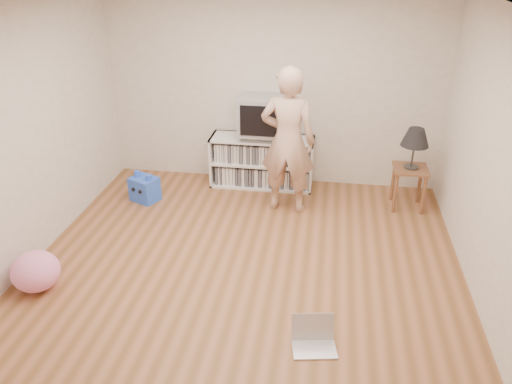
{
  "coord_description": "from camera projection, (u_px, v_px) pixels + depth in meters",
  "views": [
    {
      "loc": [
        0.78,
        -4.26,
        3.06
      ],
      "look_at": [
        0.06,
        0.4,
        0.7
      ],
      "focal_mm": 35.0,
      "sensor_mm": 36.0,
      "label": 1
    }
  ],
  "objects": [
    {
      "name": "ground",
      "position": [
        245.0,
        268.0,
        5.24
      ],
      "size": [
        4.5,
        4.5,
        0.0
      ],
      "primitive_type": "plane",
      "color": "brown",
      "rests_on": "ground"
    },
    {
      "name": "person",
      "position": [
        288.0,
        141.0,
        6.01
      ],
      "size": [
        0.7,
        0.49,
        1.83
      ],
      "primitive_type": "imported",
      "rotation": [
        0.0,
        0.0,
        3.07
      ],
      "color": "#D2A88F",
      "rests_on": "ground"
    },
    {
      "name": "walls",
      "position": [
        243.0,
        153.0,
        4.66
      ],
      "size": [
        4.52,
        4.52,
        2.6
      ],
      "color": "beige",
      "rests_on": "ground"
    },
    {
      "name": "laptop",
      "position": [
        313.0,
        338.0,
        4.21
      ],
      "size": [
        0.41,
        0.35,
        0.25
      ],
      "rotation": [
        0.0,
        0.0,
        0.18
      ],
      "color": "silver",
      "rests_on": "ground"
    },
    {
      "name": "dvd_deck",
      "position": [
        262.0,
        135.0,
        6.71
      ],
      "size": [
        0.45,
        0.35,
        0.07
      ],
      "primitive_type": "cube",
      "color": "gray",
      "rests_on": "media_unit"
    },
    {
      "name": "plush_blue",
      "position": [
        144.0,
        189.0,
        6.54
      ],
      "size": [
        0.42,
        0.38,
        0.39
      ],
      "rotation": [
        0.0,
        0.0,
        -0.43
      ],
      "color": "blue",
      "rests_on": "ground"
    },
    {
      "name": "table_lamp",
      "position": [
        415.0,
        138.0,
        6.02
      ],
      "size": [
        0.34,
        0.34,
        0.52
      ],
      "color": "#333333",
      "rests_on": "side_table"
    },
    {
      "name": "media_unit",
      "position": [
        262.0,
        161.0,
        6.89
      ],
      "size": [
        1.4,
        0.45,
        0.7
      ],
      "color": "white",
      "rests_on": "ground"
    },
    {
      "name": "plush_pink",
      "position": [
        36.0,
        271.0,
        4.85
      ],
      "size": [
        0.57,
        0.57,
        0.39
      ],
      "primitive_type": "ellipsoid",
      "rotation": [
        0.0,
        0.0,
        -0.26
      ],
      "color": "pink",
      "rests_on": "ground"
    },
    {
      "name": "crt_tv",
      "position": [
        262.0,
        115.0,
        6.58
      ],
      "size": [
        0.6,
        0.53,
        0.5
      ],
      "color": "#95959A",
      "rests_on": "dvd_deck"
    },
    {
      "name": "ceiling",
      "position": [
        242.0,
        5.0,
        4.07
      ],
      "size": [
        4.5,
        4.5,
        0.01
      ],
      "primitive_type": "cube",
      "color": "white",
      "rests_on": "walls"
    },
    {
      "name": "side_table",
      "position": [
        409.0,
        178.0,
        6.26
      ],
      "size": [
        0.42,
        0.42,
        0.55
      ],
      "color": "brown",
      "rests_on": "ground"
    }
  ]
}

